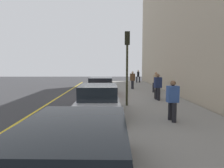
{
  "coord_description": "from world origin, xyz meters",
  "views": [
    {
      "loc": [
        -14.01,
        -0.6,
        2.37
      ],
      "look_at": [
        -0.88,
        -0.8,
        1.13
      ],
      "focal_mm": 31.4,
      "sensor_mm": 36.0,
      "label": 1
    }
  ],
  "objects_px": {
    "pedestrian_blue_coat": "(173,100)",
    "traffic_light_pole": "(127,56)",
    "pedestrian_brown_coat": "(132,80)",
    "pedestrian_tan_coat": "(156,82)",
    "parked_car_black": "(76,165)",
    "pedestrian_navy_coat": "(158,86)",
    "rolling_suitcase": "(156,94)",
    "parked_car_silver": "(99,101)",
    "parked_car_red": "(101,87)",
    "pedestrian_black_coat": "(138,76)"
  },
  "relations": [
    {
      "from": "pedestrian_brown_coat",
      "to": "traffic_light_pole",
      "type": "height_order",
      "value": "traffic_light_pole"
    },
    {
      "from": "pedestrian_brown_coat",
      "to": "pedestrian_navy_coat",
      "type": "xyz_separation_m",
      "value": [
        -6.06,
        -0.91,
        0.01
      ]
    },
    {
      "from": "parked_car_red",
      "to": "pedestrian_black_coat",
      "type": "relative_size",
      "value": 2.65
    },
    {
      "from": "pedestrian_blue_coat",
      "to": "traffic_light_pole",
      "type": "xyz_separation_m",
      "value": [
        3.11,
        1.53,
        1.88
      ]
    },
    {
      "from": "pedestrian_black_coat",
      "to": "rolling_suitcase",
      "type": "height_order",
      "value": "pedestrian_black_coat"
    },
    {
      "from": "pedestrian_tan_coat",
      "to": "pedestrian_navy_coat",
      "type": "relative_size",
      "value": 1.0
    },
    {
      "from": "pedestrian_navy_coat",
      "to": "rolling_suitcase",
      "type": "relative_size",
      "value": 1.74
    },
    {
      "from": "pedestrian_blue_coat",
      "to": "pedestrian_black_coat",
      "type": "xyz_separation_m",
      "value": [
        17.88,
        -1.3,
        -0.0
      ]
    },
    {
      "from": "pedestrian_tan_coat",
      "to": "rolling_suitcase",
      "type": "distance_m",
      "value": 3.25
    },
    {
      "from": "parked_car_silver",
      "to": "parked_car_red",
      "type": "relative_size",
      "value": 0.96
    },
    {
      "from": "pedestrian_blue_coat",
      "to": "pedestrian_black_coat",
      "type": "distance_m",
      "value": 17.93
    },
    {
      "from": "rolling_suitcase",
      "to": "pedestrian_blue_coat",
      "type": "bearing_deg",
      "value": 173.02
    },
    {
      "from": "parked_car_black",
      "to": "traffic_light_pole",
      "type": "relative_size",
      "value": 1.13
    },
    {
      "from": "parked_car_black",
      "to": "pedestrian_tan_coat",
      "type": "height_order",
      "value": "pedestrian_tan_coat"
    },
    {
      "from": "pedestrian_blue_coat",
      "to": "rolling_suitcase",
      "type": "bearing_deg",
      "value": -6.98
    },
    {
      "from": "rolling_suitcase",
      "to": "parked_car_silver",
      "type": "bearing_deg",
      "value": 139.17
    },
    {
      "from": "pedestrian_navy_coat",
      "to": "pedestrian_tan_coat",
      "type": "bearing_deg",
      "value": -11.52
    },
    {
      "from": "parked_car_red",
      "to": "pedestrian_brown_coat",
      "type": "xyz_separation_m",
      "value": [
        4.21,
        -2.79,
        0.29
      ]
    },
    {
      "from": "pedestrian_tan_coat",
      "to": "parked_car_silver",
      "type": "bearing_deg",
      "value": 149.37
    },
    {
      "from": "parked_car_red",
      "to": "pedestrian_black_coat",
      "type": "height_order",
      "value": "pedestrian_black_coat"
    },
    {
      "from": "parked_car_black",
      "to": "pedestrian_navy_coat",
      "type": "height_order",
      "value": "pedestrian_navy_coat"
    },
    {
      "from": "pedestrian_brown_coat",
      "to": "pedestrian_tan_coat",
      "type": "distance_m",
      "value": 2.98
    },
    {
      "from": "parked_car_red",
      "to": "pedestrian_black_coat",
      "type": "xyz_separation_m",
      "value": [
        11.2,
        -4.37,
        0.26
      ]
    },
    {
      "from": "parked_car_black",
      "to": "pedestrian_navy_coat",
      "type": "relative_size",
      "value": 2.69
    },
    {
      "from": "parked_car_black",
      "to": "parked_car_silver",
      "type": "bearing_deg",
      "value": -0.76
    },
    {
      "from": "parked_car_silver",
      "to": "pedestrian_brown_coat",
      "type": "bearing_deg",
      "value": -15.38
    },
    {
      "from": "traffic_light_pole",
      "to": "pedestrian_black_coat",
      "type": "bearing_deg",
      "value": -10.84
    },
    {
      "from": "pedestrian_brown_coat",
      "to": "pedestrian_navy_coat",
      "type": "distance_m",
      "value": 6.13
    },
    {
      "from": "parked_car_black",
      "to": "parked_car_red",
      "type": "distance_m",
      "value": 11.26
    },
    {
      "from": "parked_car_silver",
      "to": "pedestrian_tan_coat",
      "type": "distance_m",
      "value": 8.51
    },
    {
      "from": "parked_car_black",
      "to": "parked_car_red",
      "type": "relative_size",
      "value": 1.06
    },
    {
      "from": "pedestrian_navy_coat",
      "to": "traffic_light_pole",
      "type": "distance_m",
      "value": 3.32
    },
    {
      "from": "parked_car_silver",
      "to": "pedestrian_blue_coat",
      "type": "xyz_separation_m",
      "value": [
        -1.09,
        -2.98,
        0.26
      ]
    },
    {
      "from": "pedestrian_blue_coat",
      "to": "traffic_light_pole",
      "type": "relative_size",
      "value": 0.4
    },
    {
      "from": "parked_car_red",
      "to": "rolling_suitcase",
      "type": "relative_size",
      "value": 4.41
    },
    {
      "from": "pedestrian_brown_coat",
      "to": "pedestrian_black_coat",
      "type": "bearing_deg",
      "value": -12.76
    },
    {
      "from": "parked_car_silver",
      "to": "rolling_suitcase",
      "type": "height_order",
      "value": "parked_car_silver"
    },
    {
      "from": "pedestrian_blue_coat",
      "to": "traffic_light_pole",
      "type": "bearing_deg",
      "value": 26.26
    },
    {
      "from": "pedestrian_brown_coat",
      "to": "pedestrian_blue_coat",
      "type": "relative_size",
      "value": 1.03
    },
    {
      "from": "pedestrian_blue_coat",
      "to": "traffic_light_pole",
      "type": "distance_m",
      "value": 3.94
    },
    {
      "from": "parked_car_black",
      "to": "parked_car_red",
      "type": "height_order",
      "value": "same"
    },
    {
      "from": "pedestrian_brown_coat",
      "to": "pedestrian_tan_coat",
      "type": "xyz_separation_m",
      "value": [
        -2.49,
        -1.63,
        0.01
      ]
    },
    {
      "from": "parked_car_red",
      "to": "pedestrian_brown_coat",
      "type": "bearing_deg",
      "value": -33.55
    },
    {
      "from": "parked_car_black",
      "to": "traffic_light_pole",
      "type": "distance_m",
      "value": 8.12
    },
    {
      "from": "parked_car_black",
      "to": "pedestrian_blue_coat",
      "type": "bearing_deg",
      "value": -33.76
    },
    {
      "from": "pedestrian_blue_coat",
      "to": "pedestrian_black_coat",
      "type": "bearing_deg",
      "value": -4.14
    },
    {
      "from": "pedestrian_tan_coat",
      "to": "pedestrian_blue_coat",
      "type": "bearing_deg",
      "value": 170.9
    },
    {
      "from": "pedestrian_black_coat",
      "to": "parked_car_silver",
      "type": "bearing_deg",
      "value": 165.7
    },
    {
      "from": "parked_car_black",
      "to": "parked_car_silver",
      "type": "xyz_separation_m",
      "value": [
        5.67,
        -0.07,
        -0.0
      ]
    },
    {
      "from": "parked_car_silver",
      "to": "pedestrian_navy_coat",
      "type": "xyz_separation_m",
      "value": [
        3.74,
        -3.6,
        0.3
      ]
    }
  ]
}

